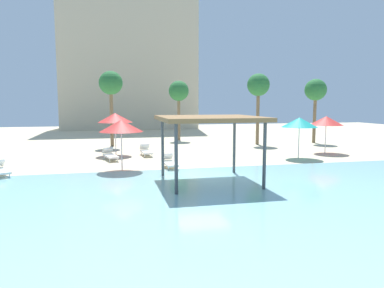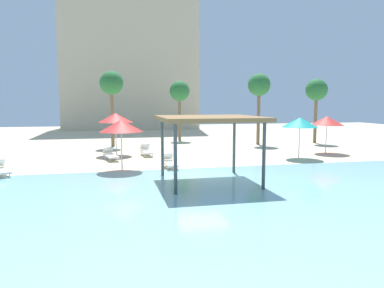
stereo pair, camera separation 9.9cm
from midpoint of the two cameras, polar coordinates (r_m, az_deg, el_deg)
name	(u,v)px [view 2 (the right image)]	position (r m, az deg, el deg)	size (l,w,h in m)	color
ground_plane	(202,174)	(17.83, 1.70, -4.87)	(80.00, 80.00, 0.00)	beige
lagoon_water	(237,202)	(12.94, 7.50, -9.26)	(44.00, 13.50, 0.04)	#8CC6CC
shade_pavilion	(209,120)	(15.65, 2.91, 3.78)	(4.33, 4.33, 2.96)	#42474C
beach_umbrella_red_0	(121,126)	(18.90, -11.13, 2.88)	(2.27, 2.27, 2.67)	silver
beach_umbrella_teal_1	(300,122)	(23.72, 17.00, 3.32)	(2.27, 2.27, 2.62)	silver
beach_umbrella_red_2	(116,118)	(24.72, -12.03, 4.14)	(2.33, 2.33, 2.87)	silver
beach_umbrella_red_3	(327,121)	(26.88, 20.88, 3.50)	(2.31, 2.31, 2.62)	silver
lounge_chair_0	(169,162)	(19.56, -3.50, -2.87)	(0.70, 1.93, 0.74)	white
lounge_chair_1	(110,155)	(22.80, -12.82, -1.67)	(1.04, 1.98, 0.74)	white
lounge_chair_2	(146,151)	(24.26, -7.20, -1.07)	(0.74, 1.94, 0.74)	white
lounge_chair_3	(0,169)	(19.76, -28.22, -3.55)	(1.36, 1.97, 0.74)	white
palm_tree_0	(317,91)	(33.51, 19.39, 7.99)	(1.90, 1.90, 5.65)	brown
palm_tree_1	(179,92)	(33.93, -1.93, 8.30)	(1.90, 1.90, 5.62)	brown
palm_tree_2	(259,86)	(30.99, 10.78, 9.04)	(1.90, 1.90, 6.02)	brown
palm_tree_3	(111,85)	(29.80, -12.67, 9.25)	(1.90, 1.90, 6.10)	brown
hotel_block_0	(129,51)	(53.39, -9.95, 14.48)	(18.11, 10.88, 21.92)	beige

